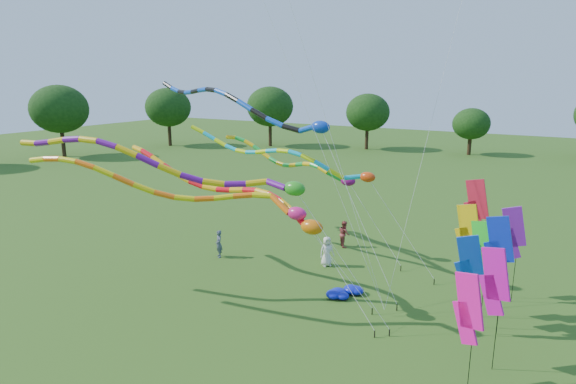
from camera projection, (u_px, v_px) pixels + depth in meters
The scene contains 20 objects.
ground at pixel (286, 344), 18.37m from camera, with size 160.00×160.00×0.00m, color #235115.
tree_ring at pixel (323, 195), 19.02m from camera, with size 118.38×114.78×9.72m.
tube_kite_red at pixel (238, 193), 22.62m from camera, with size 14.87×2.32×6.83m.
tube_kite_orange at pixel (191, 191), 21.05m from camera, with size 14.64×5.24×7.09m.
tube_kite_purple at pixel (182, 168), 19.05m from camera, with size 14.95×4.76×8.22m.
tube_kite_blue at pixel (243, 106), 25.54m from camera, with size 17.35×4.80×10.26m.
tube_kite_cyan at pixel (292, 159), 25.66m from camera, with size 14.37×1.12×7.64m.
tube_kite_green at pixel (301, 165), 28.08m from camera, with size 12.19×1.96×6.80m.
banner_pole_blue_b at pixel (499, 247), 18.36m from camera, with size 1.16×0.13×4.88m.
banner_pole_blue_a at pixel (469, 266), 18.41m from camera, with size 1.14×0.38×4.16m.
banner_pole_red at pixel (476, 206), 21.53m from camera, with size 1.16×0.24×5.58m.
banner_pole_violet at pixel (513, 233), 21.17m from camera, with size 1.14×0.38×4.49m.
banner_pole_magenta_a at pixel (468, 309), 15.29m from camera, with size 1.10×0.54×4.00m.
banner_pole_orange at pixel (468, 233), 19.81m from camera, with size 1.15×0.33×4.95m.
banner_pole_green at pixel (482, 251), 19.02m from camera, with size 1.09×0.54×4.50m.
banner_pole_magenta_b at pixel (494, 282), 16.23m from camera, with size 1.12×0.46×4.46m.
blue_nylon_heap at pixel (346, 291), 22.38m from camera, with size 1.70×1.61×0.53m.
person_a at pixel (327, 251), 25.84m from camera, with size 0.80×0.52×1.63m, color silver.
person_b at pixel (219, 244), 27.11m from camera, with size 0.57×0.37×1.57m, color #414A5B.
person_c at pixel (344, 234), 28.85m from camera, with size 0.77×0.60×1.59m, color #973836.
Camera 1 is at (8.36, -14.26, 9.91)m, focal length 30.00 mm.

